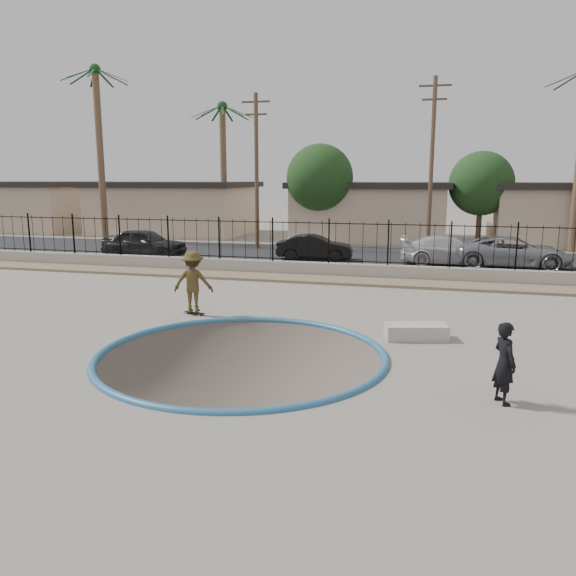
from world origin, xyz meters
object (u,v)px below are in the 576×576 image
Objects in this scene: skateboard at (194,313)px; car_d at (513,252)px; skater at (193,285)px; concrete_ledge at (416,332)px; car_a at (144,243)px; car_c at (450,251)px; videographer at (504,363)px; car_b at (315,247)px.

car_d is (10.77, 12.27, 0.71)m from skateboard.
skater is 0.36× the size of car_d.
car_d reaches higher than concrete_ledge.
car_c is (15.69, 1.38, -0.07)m from car_a.
skateboard is 0.47× the size of videographer.
skater is 6.92m from concrete_ledge.
videographer is 0.35× the size of car_a.
car_a is (-16.30, 16.12, 0.00)m from videographer.
concrete_ledge is 0.31× the size of car_d.
videographer is at bearing 139.33° from skater.
car_c reaches higher than skateboard.
car_b is at bearing -5.10° from videographer.
skateboard is at bearing 145.05° from car_c.
skateboard is at bearing 139.37° from car_d.
concrete_ledge is at bearing -163.23° from car_b.
videographer is 0.33× the size of car_c.
videographer is (8.53, -5.02, 0.74)m from skateboard.
car_a is (-7.78, 11.10, 0.74)m from skateboard.
car_a is 15.75m from car_c.
car_c is at bearing 85.30° from concrete_ledge.
concrete_ledge is at bearing 172.72° from car_c.
skater is 2.56× the size of skateboard.
concrete_ledge is 0.36× the size of car_a.
skater is 0.40× the size of car_c.
car_a is at bearing -65.19° from skater.
car_d reaches higher than car_c.
skateboard is 0.19× the size of car_b.
car_b is at bearing 89.41° from car_d.
skater is 16.33m from car_d.
skater is at bearing 31.68° from videographer.
concrete_ledge is 0.41× the size of car_b.
car_b is 6.72m from car_c.
car_c reaches higher than concrete_ledge.
car_b is (1.19, 12.48, 0.62)m from skateboard.
car_d is (3.97, 13.31, 0.56)m from concrete_ledge.
car_a is (-7.78, 11.10, -0.15)m from skater.
skater is at bearing 139.37° from car_d.
concrete_ledge is at bearing -131.75° from car_a.
car_a is at bearing 94.25° from car_d.
videographer is 18.97m from car_b.
skateboard is at bearing 31.68° from videographer.
car_d is (2.86, -0.20, 0.04)m from car_c.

